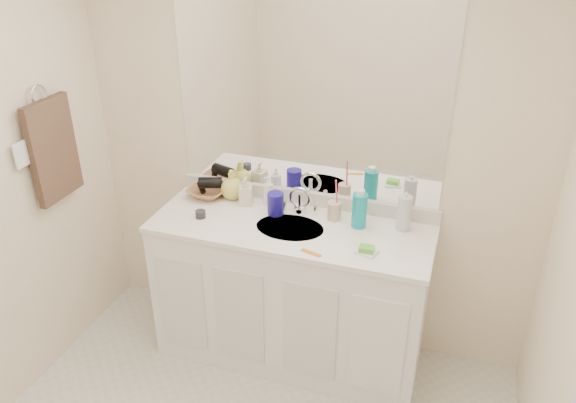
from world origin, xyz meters
The scene contains 24 objects.
wall_back centered at (0.00, 1.30, 1.20)m, with size 2.60×0.02×2.40m, color #FEE9C7.
vanity_cabinet centered at (0.00, 1.02, 0.42)m, with size 1.50×0.55×0.85m, color white.
countertop centered at (0.00, 1.02, 0.86)m, with size 1.52×0.57×0.03m, color white.
backsplash centered at (0.00, 1.29, 0.92)m, with size 1.52×0.03×0.08m, color silver.
sink_basin centered at (0.00, 1.00, 0.87)m, with size 0.37×0.37×0.02m, color beige.
faucet centered at (0.00, 1.18, 0.94)m, with size 0.02×0.02×0.11m, color silver.
mirror centered at (0.00, 1.29, 1.56)m, with size 1.48×0.01×1.20m, color white.
blue_mug centered at (-0.12, 1.12, 0.94)m, with size 0.09×0.09×0.12m, color navy.
tan_cup centered at (0.20, 1.17, 0.93)m, with size 0.07×0.07×0.10m, color #D0B292.
toothbrush centered at (0.21, 1.17, 1.03)m, with size 0.01×0.01×0.18m, color #FF4375.
mouthwash_bottle centered at (0.34, 1.13, 0.97)m, with size 0.08×0.08×0.19m, color #0D999F.
clear_pump_bottle centered at (0.57, 1.18, 0.98)m, with size 0.07×0.07×0.19m, color silver.
soap_dish centered at (0.44, 0.89, 0.89)m, with size 0.10×0.08×0.01m, color white.
green_soap centered at (0.44, 0.89, 0.90)m, with size 0.07×0.05×0.03m, color #62BB2D.
orange_comb centered at (0.18, 0.80, 0.88)m, with size 0.11×0.02×0.00m, color orange.
dark_jar centered at (-0.50, 0.95, 0.90)m, with size 0.06×0.06×0.04m, color #27262B.
soap_bottle_white centered at (-0.20, 1.22, 0.97)m, with size 0.07×0.07×0.17m, color white.
soap_bottle_cream centered at (-0.32, 1.18, 0.96)m, with size 0.08×0.08×0.17m, color beige.
soap_bottle_yellow centered at (-0.43, 1.22, 0.97)m, with size 0.14×0.14×0.18m, color #DDCE55.
wicker_basket centered at (-0.57, 1.20, 0.91)m, with size 0.23×0.23×0.06m, color #A26941.
hair_dryer centered at (-0.55, 1.20, 0.97)m, with size 0.07×0.07×0.13m, color black.
towel_ring centered at (-1.27, 0.77, 1.55)m, with size 0.11×0.11×0.01m, color silver.
hand_towel centered at (-1.25, 0.77, 1.25)m, with size 0.04×0.32×0.55m, color #302219.
switch_plate centered at (-1.27, 0.57, 1.30)m, with size 0.01×0.09×0.13m, color white.
Camera 1 is at (0.82, -1.45, 2.39)m, focal length 35.00 mm.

